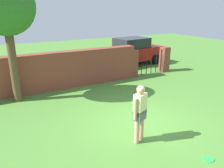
% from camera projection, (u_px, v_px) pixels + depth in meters
% --- Properties ---
extents(ground_plane, '(40.00, 40.00, 0.00)m').
position_uv_depth(ground_plane, '(141.00, 124.00, 7.08)').
color(ground_plane, '#4C8433').
extents(brick_wall, '(8.23, 0.50, 1.67)m').
position_uv_depth(brick_wall, '(53.00, 71.00, 9.91)').
color(brick_wall, brown).
rests_on(brick_wall, ground).
extents(tree, '(2.08, 2.08, 4.61)m').
position_uv_depth(tree, '(5.00, 7.00, 7.76)').
color(tree, brown).
rests_on(tree, ground).
extents(person, '(0.50, 0.34, 1.62)m').
position_uv_depth(person, '(140.00, 111.00, 5.90)').
color(person, tan).
rests_on(person, ground).
extents(fence_gate, '(2.65, 0.44, 1.40)m').
position_uv_depth(fence_gate, '(149.00, 61.00, 12.38)').
color(fence_gate, brown).
rests_on(fence_gate, ground).
extents(car, '(4.38, 2.32, 1.72)m').
position_uv_depth(car, '(131.00, 51.00, 14.34)').
color(car, '#A51111').
rests_on(car, ground).
extents(frisbee_green, '(0.27, 0.27, 0.02)m').
position_uv_depth(frisbee_green, '(208.00, 159.00, 5.44)').
color(frisbee_green, green).
rests_on(frisbee_green, ground).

